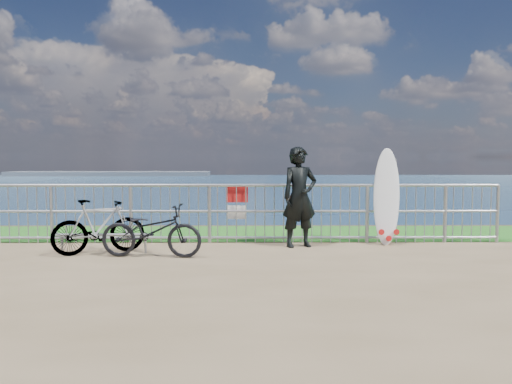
{
  "coord_description": "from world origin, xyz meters",
  "views": [
    {
      "loc": [
        0.31,
        -7.83,
        1.64
      ],
      "look_at": [
        0.38,
        1.2,
        1.0
      ],
      "focal_mm": 35.0,
      "sensor_mm": 36.0,
      "label": 1
    }
  ],
  "objects_px": {
    "surfer": "(300,197)",
    "bicycle_near": "(151,231)",
    "surfboard": "(387,200)",
    "bicycle_far": "(99,227)"
  },
  "relations": [
    {
      "from": "surfer",
      "to": "bicycle_near",
      "type": "bearing_deg",
      "value": -178.72
    },
    {
      "from": "surfboard",
      "to": "bicycle_near",
      "type": "relative_size",
      "value": 1.1
    },
    {
      "from": "bicycle_near",
      "to": "bicycle_far",
      "type": "bearing_deg",
      "value": 77.81
    },
    {
      "from": "bicycle_far",
      "to": "surfer",
      "type": "bearing_deg",
      "value": -105.76
    },
    {
      "from": "surfer",
      "to": "bicycle_near",
      "type": "distance_m",
      "value": 2.71
    },
    {
      "from": "surfer",
      "to": "bicycle_near",
      "type": "height_order",
      "value": "surfer"
    },
    {
      "from": "bicycle_far",
      "to": "surfboard",
      "type": "bearing_deg",
      "value": -106.15
    },
    {
      "from": "surfer",
      "to": "bicycle_near",
      "type": "relative_size",
      "value": 1.1
    },
    {
      "from": "surfer",
      "to": "bicycle_far",
      "type": "height_order",
      "value": "surfer"
    },
    {
      "from": "surfboard",
      "to": "bicycle_far",
      "type": "xyz_separation_m",
      "value": [
        -5.11,
        -0.9,
        -0.37
      ]
    }
  ]
}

